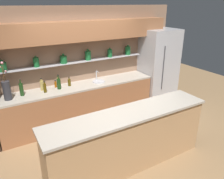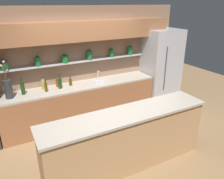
{
  "view_description": "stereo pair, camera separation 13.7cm",
  "coord_description": "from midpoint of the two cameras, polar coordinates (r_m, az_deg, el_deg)",
  "views": [
    {
      "loc": [
        -1.79,
        -3.1,
        2.66
      ],
      "look_at": [
        0.2,
        0.34,
        1.07
      ],
      "focal_mm": 35.0,
      "sensor_mm": 36.0,
      "label": 1
    },
    {
      "loc": [
        -1.67,
        -3.16,
        2.66
      ],
      "look_at": [
        0.2,
        0.34,
        1.07
      ],
      "focal_mm": 35.0,
      "sensor_mm": 36.0,
      "label": 2
    }
  ],
  "objects": [
    {
      "name": "back_counter_unit",
      "position": [
        5.15,
        -7.01,
        -3.6
      ],
      "size": [
        3.55,
        0.62,
        0.92
      ],
      "color": "#99603D",
      "rests_on": "ground_plane"
    },
    {
      "name": "refrigerator",
      "position": [
        6.04,
        13.25,
        5.44
      ],
      "size": [
        0.91,
        0.73,
        2.03
      ],
      "color": "#B7B7BC",
      "rests_on": "ground_plane"
    },
    {
      "name": "flower_vase",
      "position": [
        4.61,
        -24.75,
        0.3
      ],
      "size": [
        0.15,
        0.16,
        0.73
      ],
      "color": "#2D2D33",
      "rests_on": "back_counter_unit"
    },
    {
      "name": "bottle_oil_5",
      "position": [
        4.96,
        -10.01,
        1.98
      ],
      "size": [
        0.07,
        0.07,
        0.21
      ],
      "color": "#47380A",
      "rests_on": "back_counter_unit"
    },
    {
      "name": "bottle_wine_4",
      "position": [
        4.82,
        -12.66,
        1.65
      ],
      "size": [
        0.08,
        0.08,
        0.32
      ],
      "color": "#193814",
      "rests_on": "back_counter_unit"
    },
    {
      "name": "bottle_oil_3",
      "position": [
        4.72,
        -16.09,
        0.63
      ],
      "size": [
        0.06,
        0.06,
        0.25
      ],
      "color": "#47380A",
      "rests_on": "back_counter_unit"
    },
    {
      "name": "back_wall_unit",
      "position": [
        5.09,
        -7.68,
        9.06
      ],
      "size": [
        5.2,
        0.44,
        2.6
      ],
      "color": "#937056",
      "rests_on": "ground_plane"
    },
    {
      "name": "sink_fixture",
      "position": [
        5.14,
        -2.48,
        2.34
      ],
      "size": [
        0.29,
        0.29,
        0.25
      ],
      "color": "#B7B7BC",
      "rests_on": "back_counter_unit"
    },
    {
      "name": "ground_plane",
      "position": [
        4.46,
        0.66,
        -14.81
      ],
      "size": [
        12.0,
        12.0,
        0.0
      ],
      "primitive_type": "plane",
      "color": "olive"
    },
    {
      "name": "bottle_spirit_2",
      "position": [
        4.85,
        -16.76,
        1.29
      ],
      "size": [
        0.07,
        0.07,
        0.27
      ],
      "color": "tan",
      "rests_on": "back_counter_unit"
    },
    {
      "name": "bottle_spirit_6",
      "position": [
        4.98,
        -12.76,
        2.07
      ],
      "size": [
        0.06,
        0.06,
        0.24
      ],
      "color": "tan",
      "rests_on": "back_counter_unit"
    },
    {
      "name": "bottle_sauce_1",
      "position": [
        4.95,
        -13.46,
        1.48
      ],
      "size": [
        0.05,
        0.05,
        0.16
      ],
      "color": "#9E4C0A",
      "rests_on": "back_counter_unit"
    },
    {
      "name": "bottle_wine_0",
      "position": [
        4.71,
        -21.53,
        0.32
      ],
      "size": [
        0.08,
        0.08,
        0.35
      ],
      "color": "#193814",
      "rests_on": "back_counter_unit"
    },
    {
      "name": "island_counter",
      "position": [
        3.77,
        4.89,
        -12.98
      ],
      "size": [
        2.87,
        0.61,
        1.02
      ],
      "color": "tan",
      "rests_on": "ground_plane"
    }
  ]
}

